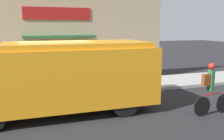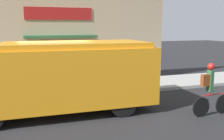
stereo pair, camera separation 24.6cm
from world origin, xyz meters
The scene contains 5 objects.
ground_plane centered at (0.00, 0.00, 0.00)m, with size 70.00×70.00×0.00m, color #232326.
sidewalk centered at (0.00, 1.28, 0.07)m, with size 28.00×2.56×0.14m.
storefront centered at (0.02, 2.86, 2.78)m, with size 12.09×1.06×5.57m.
school_bus centered at (0.15, -1.46, 1.22)m, with size 6.33×2.83×2.31m.
cyclist centered at (4.41, -3.30, 0.83)m, with size 1.53×0.21×1.69m.
Camera 1 is at (-1.31, -9.81, 2.81)m, focal length 42.00 mm.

